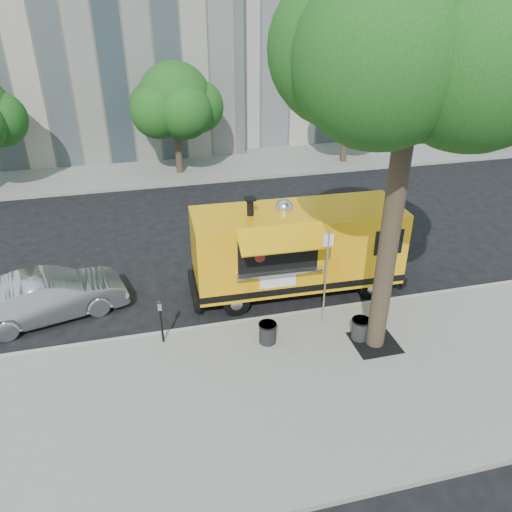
{
  "coord_description": "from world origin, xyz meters",
  "views": [
    {
      "loc": [
        -3.15,
        -12.54,
        8.74
      ],
      "look_at": [
        -0.05,
        0.0,
        1.72
      ],
      "focal_mm": 35.0,
      "sensor_mm": 36.0,
      "label": 1
    }
  ],
  "objects": [
    {
      "name": "trash_bin_left",
      "position": [
        -0.23,
        -2.05,
        0.47
      ],
      "size": [
        0.5,
        0.5,
        0.6
      ],
      "color": "black",
      "rests_on": "sidewalk"
    },
    {
      "name": "ground",
      "position": [
        0.0,
        0.0,
        0.0
      ],
      "size": [
        120.0,
        120.0,
        0.0
      ],
      "primitive_type": "plane",
      "color": "black",
      "rests_on": "ground"
    },
    {
      "name": "curb",
      "position": [
        0.0,
        -0.93,
        0.07
      ],
      "size": [
        60.0,
        0.14,
        0.16
      ],
      "primitive_type": "cube",
      "color": "#999993",
      "rests_on": "ground"
    },
    {
      "name": "sidewalk",
      "position": [
        0.0,
        -4.0,
        0.07
      ],
      "size": [
        60.0,
        6.0,
        0.15
      ],
      "primitive_type": "cube",
      "color": "gray",
      "rests_on": "ground"
    },
    {
      "name": "food_truck",
      "position": [
        1.36,
        0.48,
        1.56
      ],
      "size": [
        6.79,
        3.2,
        3.32
      ],
      "rotation": [
        0.0,
        0.0,
        -0.03
      ],
      "color": "#FFA90D",
      "rests_on": "ground"
    },
    {
      "name": "tree_well",
      "position": [
        2.6,
        -2.8,
        0.15
      ],
      "size": [
        1.2,
        1.2,
        0.02
      ],
      "primitive_type": "cube",
      "color": "black",
      "rests_on": "sidewalk"
    },
    {
      "name": "far_tree_d",
      "position": [
        18.0,
        12.6,
        3.89
      ],
      "size": [
        3.78,
        3.78,
        5.64
      ],
      "color": "#33261C",
      "rests_on": "far_sidewalk"
    },
    {
      "name": "far_tree_b",
      "position": [
        -1.0,
        12.7,
        3.83
      ],
      "size": [
        3.6,
        3.6,
        5.5
      ],
      "color": "#33261C",
      "rests_on": "far_sidewalk"
    },
    {
      "name": "trash_bin_right",
      "position": [
        2.28,
        -2.5,
        0.48
      ],
      "size": [
        0.51,
        0.51,
        0.61
      ],
      "color": "#232326",
      "rests_on": "sidewalk"
    },
    {
      "name": "street_tree",
      "position": [
        2.6,
        -2.8,
        8.01
      ],
      "size": [
        4.68,
        4.68,
        10.27
      ],
      "color": "#33261C",
      "rests_on": "sidewalk"
    },
    {
      "name": "sign_post",
      "position": [
        1.55,
        -1.55,
        1.85
      ],
      "size": [
        0.28,
        0.06,
        3.0
      ],
      "color": "silver",
      "rests_on": "sidewalk"
    },
    {
      "name": "far_sidewalk",
      "position": [
        0.0,
        13.5,
        0.07
      ],
      "size": [
        60.0,
        5.0,
        0.15
      ],
      "primitive_type": "cube",
      "color": "gray",
      "rests_on": "ground"
    },
    {
      "name": "sedan",
      "position": [
        -6.09,
        0.86,
        0.71
      ],
      "size": [
        4.55,
        2.52,
        1.42
      ],
      "primitive_type": "imported",
      "rotation": [
        0.0,
        0.0,
        1.82
      ],
      "color": "#AAABB1",
      "rests_on": "ground"
    },
    {
      "name": "far_tree_c",
      "position": [
        8.0,
        12.4,
        3.72
      ],
      "size": [
        3.24,
        3.24,
        5.21
      ],
      "color": "#33261C",
      "rests_on": "far_sidewalk"
    },
    {
      "name": "parking_meter",
      "position": [
        -3.0,
        -1.35,
        0.98
      ],
      "size": [
        0.11,
        0.11,
        1.33
      ],
      "color": "black",
      "rests_on": "sidewalk"
    }
  ]
}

